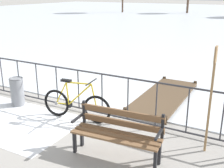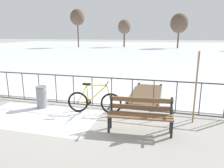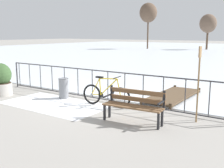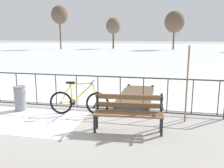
{
  "view_description": "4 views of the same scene",
  "coord_description": "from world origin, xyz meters",
  "views": [
    {
      "loc": [
        4.16,
        -5.32,
        2.87
      ],
      "look_at": [
        1.21,
        0.1,
        0.81
      ],
      "focal_mm": 45.56,
      "sensor_mm": 36.0,
      "label": 1
    },
    {
      "loc": [
        2.69,
        -6.26,
        2.42
      ],
      "look_at": [
        0.98,
        0.12,
        0.83
      ],
      "focal_mm": 33.61,
      "sensor_mm": 36.0,
      "label": 2
    },
    {
      "loc": [
        5.49,
        -7.31,
        2.3
      ],
      "look_at": [
        0.38,
        0.17,
        0.61
      ],
      "focal_mm": 43.66,
      "sensor_mm": 36.0,
      "label": 3
    },
    {
      "loc": [
        2.87,
        -6.71,
        2.23
      ],
      "look_at": [
        1.47,
        -0.23,
        0.88
      ],
      "focal_mm": 38.97,
      "sensor_mm": 36.0,
      "label": 4
    }
  ],
  "objects": [
    {
      "name": "railing_fence",
      "position": [
        0.0,
        0.0,
        0.56
      ],
      "size": [
        9.06,
        0.06,
        1.07
      ],
      "color": "#38383D",
      "rests_on": "ground"
    },
    {
      "name": "bicycle_near_railing",
      "position": [
        0.55,
        -0.43,
        0.37
      ],
      "size": [
        1.7,
        0.52,
        0.97
      ],
      "color": "black",
      "rests_on": "ground"
    },
    {
      "name": "ground_plane",
      "position": [
        0.0,
        0.0,
        0.0
      ],
      "size": [
        160.0,
        160.0,
        0.0
      ],
      "primitive_type": "plane",
      "color": "#9E9991"
    },
    {
      "name": "snow_patch",
      "position": [
        -0.98,
        -1.2,
        0.0
      ],
      "size": [
        3.57,
        1.94,
        0.01
      ],
      "primitive_type": "cube",
      "color": "white",
      "rests_on": "ground"
    },
    {
      "name": "frozen_pond",
      "position": [
        0.0,
        28.4,
        0.01
      ],
      "size": [
        80.0,
        56.0,
        0.03
      ],
      "primitive_type": "cube",
      "color": "silver",
      "rests_on": "ground"
    },
    {
      "name": "oar_upright",
      "position": [
        3.46,
        -0.4,
        1.14
      ],
      "size": [
        0.04,
        0.16,
        1.98
      ],
      "color": "#937047",
      "rests_on": "ground"
    },
    {
      "name": "tree_west_mid",
      "position": [
        4.1,
        31.63,
        4.09
      ],
      "size": [
        2.91,
        2.91,
        5.71
      ],
      "color": "brown",
      "rests_on": "ground"
    },
    {
      "name": "tree_far_west",
      "position": [
        -13.16,
        29.35,
        5.21
      ],
      "size": [
        2.55,
        2.55,
        6.65
      ],
      "color": "brown",
      "rests_on": "ground"
    },
    {
      "name": "park_bench",
      "position": [
        2.09,
        -1.31,
        0.51
      ],
      "size": [
        1.63,
        0.61,
        0.89
      ],
      "color": "brown",
      "rests_on": "ground"
    },
    {
      "name": "wooden_dock",
      "position": [
        1.95,
        1.74,
        0.12
      ],
      "size": [
        1.1,
        2.98,
        0.2
      ],
      "color": "brown",
      "rests_on": "ground"
    },
    {
      "name": "trash_bin",
      "position": [
        -1.29,
        -0.44,
        0.37
      ],
      "size": [
        0.35,
        0.35,
        0.73
      ],
      "color": "gray",
      "rests_on": "ground"
    },
    {
      "name": "tree_centre",
      "position": [
        -5.35,
        32.37,
        3.61
      ],
      "size": [
        2.34,
        2.34,
        4.93
      ],
      "color": "brown",
      "rests_on": "ground"
    }
  ]
}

